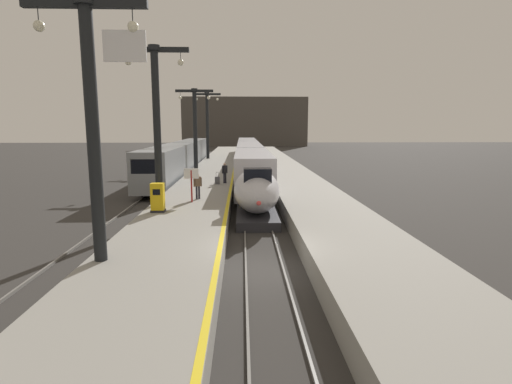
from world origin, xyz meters
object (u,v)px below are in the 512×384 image
rolling_suitcase (217,180)px  departure_info_board (191,178)px  highspeed_train_main (249,158)px  passenger_near_edge (225,171)px  station_column_far (195,121)px  passenger_mid_platform (198,184)px  station_column_distant (207,119)px  ticket_machine_yellow (158,199)px  station_column_near (93,104)px  station_column_mid (156,111)px  regional_train_adjacent (182,157)px

rolling_suitcase → departure_info_board: departure_info_board is taller
highspeed_train_main → passenger_near_edge: highspeed_train_main is taller
station_column_far → rolling_suitcase: (2.98, -11.18, -4.93)m
passenger_mid_platform → rolling_suitcase: size_ratio=1.72×
station_column_distant → departure_info_board: 35.08m
highspeed_train_main → passenger_near_edge: size_ratio=33.69×
ticket_machine_yellow → station_column_near: bearing=-92.0°
ticket_machine_yellow → departure_info_board: (1.52, 2.85, 0.77)m
station_column_mid → ticket_machine_yellow: size_ratio=5.80×
regional_train_adjacent → passenger_near_edge: bearing=-69.1°
passenger_near_edge → departure_info_board: departure_info_board is taller
passenger_mid_platform → departure_info_board: departure_info_board is taller
station_column_mid → regional_train_adjacent: bearing=95.2°
regional_train_adjacent → station_column_near: 35.04m
regional_train_adjacent → station_column_near: station_column_near is taller
highspeed_train_main → passenger_near_edge: (-2.33, -15.42, 0.08)m
regional_train_adjacent → rolling_suitcase: regional_train_adjacent is taller
regional_train_adjacent → station_column_mid: (2.20, -24.25, 4.50)m
station_column_near → rolling_suitcase: (2.92, 19.00, -5.12)m
station_column_near → departure_info_board: size_ratio=4.16×
station_column_far → rolling_suitcase: station_column_far is taller
passenger_near_edge → rolling_suitcase: (-0.59, -0.59, -0.69)m
station_column_mid → passenger_near_edge: size_ratio=5.49×
station_column_mid → passenger_near_edge: station_column_mid is taller
station_column_mid → rolling_suitcase: (2.98, 8.56, -5.27)m
highspeed_train_main → station_column_distant: station_column_distant is taller
regional_train_adjacent → departure_info_board: 24.01m
regional_train_adjacent → passenger_mid_platform: regional_train_adjacent is taller
station_column_distant → rolling_suitcase: 27.51m
station_column_far → ticket_machine_yellow: (0.35, -22.00, -4.49)m
highspeed_train_main → rolling_suitcase: (-2.92, -16.00, -0.60)m
station_column_far → passenger_near_edge: (3.57, -10.60, -4.24)m
station_column_distant → regional_train_adjacent: bearing=-101.2°
regional_train_adjacent → station_column_mid: 24.76m
station_column_near → departure_info_board: bearing=80.7°
passenger_near_edge → departure_info_board: size_ratio=0.80×
passenger_mid_platform → departure_info_board: 1.23m
passenger_near_edge → ticket_machine_yellow: (-3.22, -11.41, -0.25)m
highspeed_train_main → station_column_distant: 13.21m
passenger_mid_platform → station_column_mid: bearing=-141.7°
departure_info_board → station_column_mid: bearing=-162.4°
station_column_mid → ticket_machine_yellow: station_column_mid is taller
departure_info_board → rolling_suitcase: bearing=82.1°
regional_train_adjacent → departure_info_board: regional_train_adjacent is taller
highspeed_train_main → regional_train_adjacent: size_ratio=1.56×
regional_train_adjacent → station_column_mid: bearing=-84.8°
passenger_near_edge → passenger_mid_platform: size_ratio=1.00×
highspeed_train_main → station_column_distant: (-5.90, 10.81, 4.78)m
station_column_far → passenger_mid_platform: bearing=-83.3°
rolling_suitcase → ticket_machine_yellow: ticket_machine_yellow is taller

